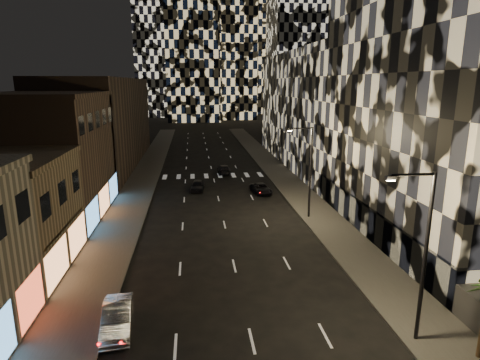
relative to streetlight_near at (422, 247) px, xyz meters
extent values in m
cube|color=#47443F|center=(-18.35, 40.00, -5.28)|extent=(4.00, 120.00, 0.15)
cube|color=#47443F|center=(1.65, 40.00, -5.28)|extent=(4.00, 120.00, 0.15)
cube|color=#4C4C47|center=(-16.25, 40.00, -5.28)|extent=(0.20, 120.00, 0.15)
cube|color=#4C4C47|center=(-0.45, 40.00, -5.28)|extent=(0.20, 120.00, 0.15)
cube|color=#503B2D|center=(-25.35, 23.50, 0.65)|extent=(10.00, 15.00, 12.00)
cube|color=#503B2D|center=(-25.35, 50.00, 1.65)|extent=(10.00, 40.00, 14.00)
cube|color=#232326|center=(11.65, 14.50, 5.65)|extent=(16.00, 25.00, 22.00)
cube|color=#383838|center=(3.95, 14.50, -3.85)|extent=(0.60, 25.00, 3.00)
cube|color=#232326|center=(11.65, 47.00, 3.65)|extent=(16.00, 40.00, 18.00)
cylinder|color=black|center=(0.25, 0.00, -0.70)|extent=(0.20, 0.20, 9.00)
cylinder|color=black|center=(-0.85, 0.00, 3.70)|extent=(2.20, 0.14, 0.14)
cube|color=black|center=(-1.95, 0.00, 3.58)|extent=(0.50, 0.25, 0.18)
cube|color=#FFEAB2|center=(-1.95, 0.00, 3.46)|extent=(0.35, 0.18, 0.06)
cylinder|color=black|center=(0.25, 20.00, -0.70)|extent=(0.20, 0.20, 9.00)
cylinder|color=black|center=(-0.85, 20.00, 3.70)|extent=(2.20, 0.14, 0.14)
cube|color=black|center=(-1.95, 20.00, 3.58)|extent=(0.50, 0.25, 0.18)
cube|color=#FFEAB2|center=(-1.95, 20.00, 3.46)|extent=(0.35, 0.18, 0.06)
imported|color=#A9A9AF|center=(-15.55, 2.87, -4.63)|extent=(1.94, 4.51, 1.44)
imported|color=black|center=(-10.72, 31.82, -4.69)|extent=(2.00, 4.05, 1.33)
imported|color=black|center=(-6.64, 41.20, -4.69)|extent=(1.91, 4.57, 1.32)
imported|color=black|center=(-2.95, 29.72, -4.77)|extent=(2.43, 4.41, 1.17)
camera|label=1|loc=(-11.17, -17.36, 7.92)|focal=30.00mm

